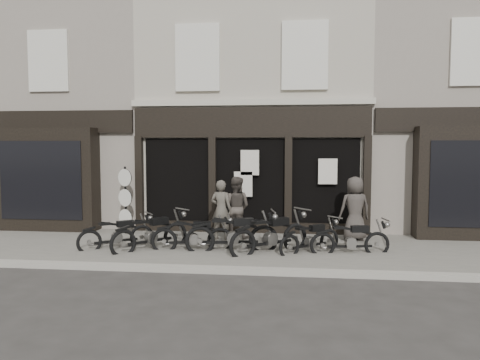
# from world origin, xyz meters

# --- Properties ---
(ground_plane) EXTENTS (90.00, 90.00, 0.00)m
(ground_plane) POSITION_xyz_m (0.00, 0.00, 0.00)
(ground_plane) COLOR #2D2B28
(ground_plane) RESTS_ON ground
(pavement) EXTENTS (30.00, 4.20, 0.12)m
(pavement) POSITION_xyz_m (0.00, 0.90, 0.06)
(pavement) COLOR #605D54
(pavement) RESTS_ON ground_plane
(kerb) EXTENTS (30.00, 0.25, 0.13)m
(kerb) POSITION_xyz_m (0.00, -1.25, 0.07)
(kerb) COLOR gray
(kerb) RESTS_ON ground_plane
(central_building) EXTENTS (7.30, 6.22, 8.34)m
(central_building) POSITION_xyz_m (0.00, 5.95, 4.08)
(central_building) COLOR #A39D8C
(central_building) RESTS_ON ground
(neighbour_left) EXTENTS (5.60, 6.73, 8.34)m
(neighbour_left) POSITION_xyz_m (-6.35, 5.90, 4.04)
(neighbour_left) COLOR gray
(neighbour_left) RESTS_ON ground
(neighbour_right) EXTENTS (5.60, 6.73, 8.34)m
(neighbour_right) POSITION_xyz_m (6.35, 5.90, 4.04)
(neighbour_right) COLOR gray
(neighbour_right) RESTS_ON ground
(motorcycle_0) EXTENTS (1.73, 1.40, 0.96)m
(motorcycle_0) POSITION_xyz_m (-3.26, 0.49, 0.38)
(motorcycle_0) COLOR black
(motorcycle_0) RESTS_ON ground
(motorcycle_1) EXTENTS (1.70, 1.83, 1.08)m
(motorcycle_1) POSITION_xyz_m (-2.33, 0.42, 0.43)
(motorcycle_1) COLOR black
(motorcycle_1) RESTS_ON ground
(motorcycle_2) EXTENTS (2.08, 0.68, 1.00)m
(motorcycle_2) POSITION_xyz_m (-1.24, 0.47, 0.40)
(motorcycle_2) COLOR black
(motorcycle_2) RESTS_ON ground
(motorcycle_3) EXTENTS (2.34, 0.81, 1.13)m
(motorcycle_3) POSITION_xyz_m (-0.20, 0.44, 0.45)
(motorcycle_3) COLOR black
(motorcycle_3) RESTS_ON ground
(motorcycle_4) EXTENTS (1.99, 1.73, 1.14)m
(motorcycle_4) POSITION_xyz_m (0.75, 0.44, 0.45)
(motorcycle_4) COLOR black
(motorcycle_4) RESTS_ON ground
(motorcycle_5) EXTENTS (1.61, 1.41, 0.93)m
(motorcycle_5) POSITION_xyz_m (1.74, 0.58, 0.37)
(motorcycle_5) COLOR black
(motorcycle_5) RESTS_ON ground
(motorcycle_6) EXTENTS (1.99, 0.63, 0.96)m
(motorcycle_6) POSITION_xyz_m (2.72, 0.51, 0.38)
(motorcycle_6) COLOR black
(motorcycle_6) RESTS_ON ground
(man_left) EXTENTS (0.68, 0.52, 1.68)m
(man_left) POSITION_xyz_m (-0.72, 1.78, 0.96)
(man_left) COLOR #4E4840
(man_left) RESTS_ON pavement
(man_centre) EXTENTS (0.96, 0.81, 1.76)m
(man_centre) POSITION_xyz_m (-0.33, 2.01, 1.00)
(man_centre) COLOR #423B35
(man_centre) RESTS_ON pavement
(man_right) EXTENTS (0.99, 0.77, 1.79)m
(man_right) POSITION_xyz_m (3.00, 2.04, 1.01)
(man_right) COLOR #3B3631
(man_right) RESTS_ON pavement
(advert_sign_post) EXTENTS (0.49, 0.33, 2.13)m
(advert_sign_post) POSITION_xyz_m (-3.69, 2.27, 1.04)
(advert_sign_post) COLOR black
(advert_sign_post) RESTS_ON ground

